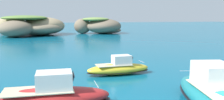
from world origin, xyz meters
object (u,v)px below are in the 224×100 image
at_px(islet_small, 101,26).
at_px(motorboat_teal, 216,96).
at_px(islet_large, 32,26).
at_px(motorboat_red, 49,96).
at_px(motorboat_yellow, 119,68).

xyz_separation_m(islet_small, motorboat_teal, (-3.00, -69.49, -1.50)).
distance_m(islet_large, motorboat_teal, 70.33).
distance_m(islet_large, motorboat_red, 65.28).
bearing_deg(islet_large, islet_small, 5.15).
height_order(islet_large, motorboat_yellow, islet_large).
bearing_deg(motorboat_red, motorboat_teal, -14.28).
xyz_separation_m(islet_small, motorboat_red, (-13.96, -66.70, -1.70)).
relative_size(islet_large, motorboat_red, 2.96).
distance_m(islet_large, islet_small, 23.02).
relative_size(islet_large, motorboat_teal, 2.34).
relative_size(islet_large, motorboat_yellow, 3.60).
bearing_deg(motorboat_red, islet_large, 97.90).
bearing_deg(islet_small, motorboat_yellow, -96.92).
bearing_deg(islet_small, islet_large, -174.85).
relative_size(motorboat_teal, motorboat_red, 1.27).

